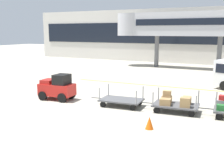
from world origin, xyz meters
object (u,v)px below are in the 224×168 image
(baggage_tug, at_px, (57,87))
(baggage_cart_middle, at_px, (175,103))
(baggage_cart_lead, at_px, (121,100))
(safety_cone_near, at_px, (149,123))

(baggage_tug, distance_m, baggage_cart_middle, 7.15)
(baggage_tug, xyz_separation_m, baggage_cart_middle, (7.12, 0.62, -0.25))
(baggage_cart_lead, distance_m, safety_cone_near, 3.87)
(baggage_tug, bearing_deg, baggage_cart_middle, 4.99)
(baggage_cart_lead, xyz_separation_m, baggage_cart_middle, (2.98, 0.25, 0.16))
(baggage_tug, xyz_separation_m, safety_cone_near, (6.80, -2.44, -0.48))
(baggage_tug, distance_m, safety_cone_near, 7.24)
(baggage_cart_lead, distance_m, baggage_cart_middle, 2.99)
(safety_cone_near, bearing_deg, baggage_tug, 160.25)
(baggage_tug, relative_size, safety_cone_near, 3.98)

